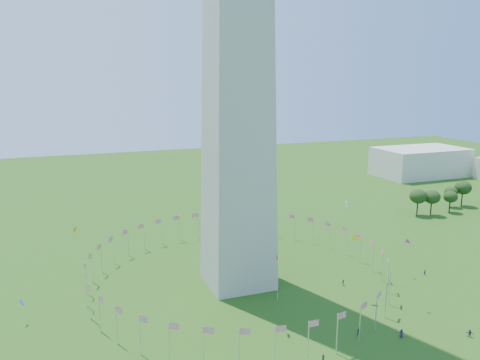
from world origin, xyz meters
TOP-DOWN VIEW (x-y plane):
  - flag_ring at (-0.00, 50.00)m, footprint 80.24×80.24m
  - gov_building_east_a at (150.00, 150.00)m, footprint 50.00×30.00m
  - kites_aloft at (10.40, 24.98)m, footprint 110.84×72.32m
  - tree_line_east at (113.58, 85.09)m, footprint 53.70×15.95m

SIDE VIEW (x-z plane):
  - flag_ring at x=0.00m, z-range 0.00..9.00m
  - tree_line_east at x=113.58m, z-range -0.45..10.68m
  - gov_building_east_a at x=150.00m, z-range 0.00..16.00m
  - kites_aloft at x=10.40m, z-range 0.37..37.43m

